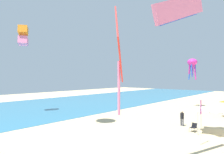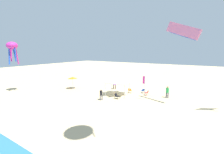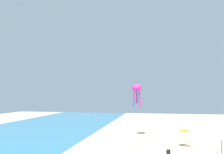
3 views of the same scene
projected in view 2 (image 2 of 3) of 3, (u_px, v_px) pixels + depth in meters
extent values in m
cube|color=#D6BC8C|center=(118.00, 91.00, 26.70)|extent=(120.00, 120.00, 0.10)
cylinder|color=#B7B7BC|center=(129.00, 87.00, 25.00)|extent=(0.07, 0.07, 2.10)
cylinder|color=#B7B7BC|center=(112.00, 86.00, 26.05)|extent=(0.07, 0.07, 2.10)
cylinder|color=#B7B7BC|center=(125.00, 92.00, 22.23)|extent=(0.07, 0.07, 2.10)
cylinder|color=#B7B7BC|center=(105.00, 90.00, 23.29)|extent=(0.07, 0.07, 2.10)
cube|color=silver|center=(118.00, 82.00, 23.95)|extent=(3.72, 3.64, 0.10)
pyramid|color=silver|center=(118.00, 80.00, 23.91)|extent=(3.65, 3.57, 0.39)
cylinder|color=silver|center=(73.00, 83.00, 27.96)|extent=(0.18, 0.10, 2.23)
cone|color=orange|center=(72.00, 78.00, 27.84)|extent=(1.76, 1.75, 0.46)
cylinder|color=black|center=(132.00, 91.00, 25.60)|extent=(0.02, 0.02, 0.40)
cylinder|color=black|center=(129.00, 91.00, 25.77)|extent=(0.02, 0.02, 0.40)
cylinder|color=black|center=(131.00, 92.00, 25.11)|extent=(0.02, 0.02, 0.40)
cylinder|color=black|center=(128.00, 92.00, 25.29)|extent=(0.02, 0.02, 0.40)
cube|color=orange|center=(130.00, 90.00, 25.41)|extent=(0.62, 0.62, 0.03)
cube|color=orange|center=(130.00, 90.00, 25.10)|extent=(0.51, 0.23, 0.41)
cylinder|color=black|center=(144.00, 92.00, 25.50)|extent=(0.02, 0.02, 0.40)
cylinder|color=black|center=(141.00, 92.00, 25.45)|extent=(0.02, 0.02, 0.40)
cylinder|color=black|center=(145.00, 92.00, 24.99)|extent=(0.02, 0.02, 0.40)
cylinder|color=black|center=(142.00, 92.00, 24.94)|extent=(0.02, 0.02, 0.40)
cube|color=blue|center=(143.00, 91.00, 25.19)|extent=(0.73, 0.73, 0.03)
cube|color=blue|center=(144.00, 90.00, 24.86)|extent=(0.47, 0.40, 0.41)
cylinder|color=black|center=(118.00, 98.00, 21.88)|extent=(0.02, 0.02, 0.40)
cylinder|color=black|center=(120.00, 97.00, 22.30)|extent=(0.02, 0.02, 0.40)
cylinder|color=black|center=(115.00, 98.00, 22.18)|extent=(0.02, 0.02, 0.40)
cylinder|color=black|center=(117.00, 97.00, 22.60)|extent=(0.02, 0.02, 0.40)
cube|color=black|center=(117.00, 96.00, 22.20)|extent=(0.55, 0.55, 0.03)
cube|color=black|center=(116.00, 94.00, 22.34)|extent=(0.16, 0.50, 0.41)
cylinder|color=black|center=(145.00, 93.00, 24.35)|extent=(0.02, 0.02, 0.40)
cylinder|color=black|center=(144.00, 94.00, 23.92)|extent=(0.02, 0.02, 0.40)
cylinder|color=black|center=(148.00, 94.00, 24.07)|extent=(0.02, 0.02, 0.40)
cylinder|color=black|center=(147.00, 95.00, 23.65)|extent=(0.02, 0.02, 0.40)
cube|color=red|center=(146.00, 93.00, 23.96)|extent=(0.53, 0.53, 0.03)
cube|color=red|center=(148.00, 92.00, 23.77)|extent=(0.14, 0.50, 0.41)
cylinder|color=silver|center=(145.00, 88.00, 21.60)|extent=(0.06, 0.06, 3.55)
cube|color=#E02D9E|center=(144.00, 80.00, 21.50)|extent=(0.30, 0.02, 1.10)
cylinder|color=brown|center=(115.00, 87.00, 27.66)|extent=(0.17, 0.17, 0.87)
cylinder|color=brown|center=(114.00, 87.00, 27.77)|extent=(0.17, 0.17, 0.87)
cylinder|color=purple|center=(115.00, 83.00, 27.58)|extent=(0.46, 0.46, 0.76)
sphere|color=beige|center=(115.00, 80.00, 27.49)|extent=(0.28, 0.28, 0.28)
cylinder|color=#33384C|center=(102.00, 97.00, 21.70)|extent=(0.15, 0.15, 0.75)
cylinder|color=#33384C|center=(100.00, 98.00, 21.55)|extent=(0.15, 0.15, 0.75)
cylinder|color=black|center=(101.00, 93.00, 21.50)|extent=(0.39, 0.39, 0.65)
sphere|color=beige|center=(101.00, 90.00, 21.42)|extent=(0.24, 0.24, 0.24)
cylinder|color=#33384C|center=(168.00, 95.00, 22.56)|extent=(0.16, 0.16, 0.82)
cylinder|color=#33384C|center=(166.00, 95.00, 22.84)|extent=(0.16, 0.16, 0.82)
cylinder|color=green|center=(167.00, 90.00, 22.57)|extent=(0.43, 0.43, 0.72)
sphere|color=#A87A56|center=(168.00, 87.00, 22.48)|extent=(0.27, 0.27, 0.27)
cube|color=pink|center=(183.00, 30.00, 18.09)|extent=(4.17, 1.58, 2.57)
cube|color=blue|center=(183.00, 35.00, 18.19)|extent=(3.14, 1.14, 1.44)
ellipsoid|color=#E02D9E|center=(12.00, 45.00, 24.63)|extent=(1.68, 1.68, 1.22)
cylinder|color=#E02D9E|center=(11.00, 53.00, 24.32)|extent=(0.32, 0.33, 1.80)
cylinder|color=blue|center=(15.00, 55.00, 24.71)|extent=(0.42, 0.25, 2.28)
cylinder|color=#E02D9E|center=(17.00, 56.00, 25.27)|extent=(0.28, 0.46, 2.77)
cylinder|color=blue|center=(14.00, 53.00, 25.37)|extent=(0.32, 0.33, 1.80)
cylinder|color=#E02D9E|center=(11.00, 55.00, 25.06)|extent=(0.42, 0.25, 2.28)
cylinder|color=blue|center=(9.00, 56.00, 24.58)|extent=(0.28, 0.46, 2.77)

